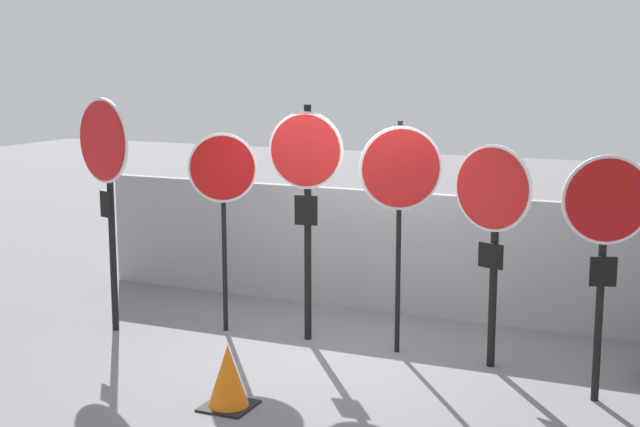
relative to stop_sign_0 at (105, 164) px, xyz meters
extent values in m
plane|color=slate|center=(2.67, 0.36, -1.92)|extent=(40.00, 40.00, 0.00)
cube|color=gray|center=(2.67, 2.07, -1.17)|extent=(8.11, 0.12, 1.50)
cylinder|color=black|center=(0.02, 0.05, -0.72)|extent=(0.08, 0.08, 2.39)
cylinder|color=white|center=(0.00, -0.01, 0.26)|extent=(0.89, 0.35, 0.94)
cylinder|color=red|center=(-0.01, -0.03, 0.26)|extent=(0.84, 0.33, 0.88)
cube|color=black|center=(0.00, -0.01, -0.45)|extent=(0.20, 0.10, 0.30)
cylinder|color=black|center=(1.18, 0.55, -0.87)|extent=(0.05, 0.05, 2.11)
cylinder|color=white|center=(1.21, 0.50, -0.04)|extent=(0.71, 0.37, 0.78)
cylinder|color=#AD0F0F|center=(1.21, 0.49, -0.04)|extent=(0.65, 0.34, 0.72)
cylinder|color=black|center=(2.18, 0.64, -0.62)|extent=(0.08, 0.08, 2.60)
cylinder|color=white|center=(2.19, 0.57, 0.19)|extent=(0.83, 0.13, 0.83)
cylinder|color=red|center=(2.19, 0.56, 0.19)|extent=(0.77, 0.12, 0.77)
cube|color=black|center=(2.19, 0.57, -0.46)|extent=(0.25, 0.06, 0.33)
cylinder|color=black|center=(3.23, 0.62, -0.69)|extent=(0.05, 0.05, 2.45)
cylinder|color=white|center=(3.26, 0.58, 0.05)|extent=(0.76, 0.46, 0.87)
cylinder|color=red|center=(3.27, 0.56, 0.05)|extent=(0.70, 0.43, 0.81)
cylinder|color=black|center=(4.25, 0.58, -0.90)|extent=(0.08, 0.08, 2.04)
cylinder|color=white|center=(4.23, 0.52, -0.09)|extent=(0.82, 0.30, 0.86)
cylinder|color=red|center=(4.22, 0.50, -0.09)|extent=(0.77, 0.28, 0.80)
cube|color=black|center=(4.23, 0.52, -0.77)|extent=(0.27, 0.11, 0.25)
cylinder|color=black|center=(5.33, 0.05, -0.88)|extent=(0.07, 0.07, 2.07)
cylinder|color=white|center=(5.35, -0.01, -0.06)|extent=(0.75, 0.31, 0.79)
cylinder|color=#AD0F0F|center=(5.36, -0.02, -0.06)|extent=(0.69, 0.29, 0.73)
cube|color=black|center=(5.35, -0.01, -0.70)|extent=(0.23, 0.11, 0.27)
cube|color=black|center=(2.36, -1.44, -1.91)|extent=(0.44, 0.44, 0.02)
cone|color=orange|center=(2.36, -1.44, -1.62)|extent=(0.37, 0.37, 0.56)
camera|label=1|loc=(6.16, -8.02, 1.14)|focal=50.00mm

